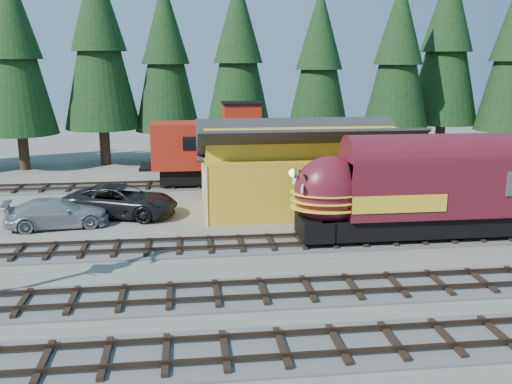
{
  "coord_description": "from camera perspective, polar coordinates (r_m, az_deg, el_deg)",
  "views": [
    {
      "loc": [
        -7.01,
        -22.52,
        8.89
      ],
      "look_at": [
        -3.73,
        4.0,
        2.69
      ],
      "focal_mm": 40.0,
      "sensor_mm": 36.0,
      "label": 1
    }
  ],
  "objects": [
    {
      "name": "track_spur",
      "position": [
        41.58,
        -11.01,
        0.55
      ],
      "size": [
        32.0,
        3.2,
        0.33
      ],
      "color": "#4C4947",
      "rests_on": "ground"
    },
    {
      "name": "pickup_truck_a",
      "position": [
        34.02,
        -13.33,
        -0.88
      ],
      "size": [
        7.13,
        4.83,
        1.81
      ],
      "primitive_type": "imported",
      "rotation": [
        0.0,
        0.0,
        1.27
      ],
      "color": "black",
      "rests_on": "ground"
    },
    {
      "name": "locomotive",
      "position": [
        29.89,
        17.14,
        -0.09
      ],
      "size": [
        14.89,
        2.96,
        4.05
      ],
      "color": "black",
      "rests_on": "ground"
    },
    {
      "name": "caboose",
      "position": [
        41.1,
        -2.83,
        4.42
      ],
      "size": [
        10.68,
        3.1,
        5.55
      ],
      "color": "black",
      "rests_on": "ground"
    },
    {
      "name": "ground",
      "position": [
        25.21,
        9.66,
        -7.79
      ],
      "size": [
        120.0,
        120.0,
        0.0
      ],
      "primitive_type": "plane",
      "color": "#6B665B",
      "rests_on": "ground"
    },
    {
      "name": "pickup_truck_b",
      "position": [
        32.78,
        -19.26,
        -2.0
      ],
      "size": [
        5.72,
        3.03,
        1.58
      ],
      "primitive_type": "imported",
      "rotation": [
        0.0,
        0.0,
        1.73
      ],
      "color": "#9A9DA1",
      "rests_on": "ground"
    },
    {
      "name": "depot",
      "position": [
        34.27,
        4.86,
        3.05
      ],
      "size": [
        12.8,
        7.0,
        5.3
      ],
      "color": "gold",
      "rests_on": "ground"
    },
    {
      "name": "conifer_backdrop",
      "position": [
        49.26,
        10.69,
        13.75
      ],
      "size": [
        77.73,
        22.76,
        15.45
      ],
      "color": "black",
      "rests_on": "ground"
    }
  ]
}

